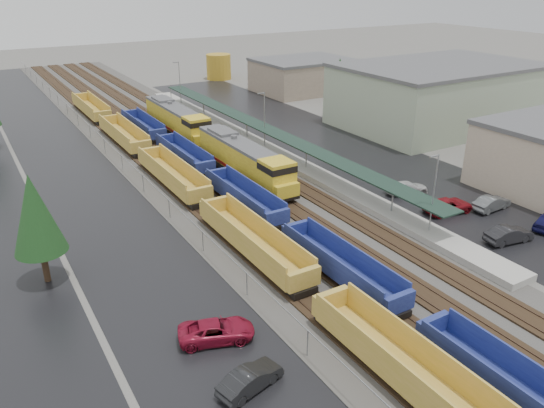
{
  "coord_description": "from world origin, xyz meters",
  "views": [
    {
      "loc": [
        -25.26,
        -9.95,
        22.42
      ],
      "look_at": [
        -1.35,
        29.95,
        2.0
      ],
      "focal_mm": 35.0,
      "sensor_mm": 36.0,
      "label": 1
    }
  ],
  "objects_px": {
    "locomotive_lead": "(245,160)",
    "parked_car_west_c": "(217,331)",
    "parked_car_east_e": "(491,203)",
    "well_string_blue": "(286,227)",
    "parked_car_west_b": "(250,379)",
    "parked_car_east_b": "(448,206)",
    "parked_car_east_c": "(407,188)",
    "storage_tank": "(219,67)",
    "well_string_yellow": "(207,204)",
    "parked_car_east_a": "(509,235)",
    "locomotive_trail": "(178,120)"
  },
  "relations": [
    {
      "from": "well_string_yellow",
      "to": "parked_car_east_a",
      "type": "height_order",
      "value": "well_string_yellow"
    },
    {
      "from": "locomotive_trail",
      "to": "parked_car_east_b",
      "type": "distance_m",
      "value": 41.86
    },
    {
      "from": "locomotive_trail",
      "to": "parked_car_east_b",
      "type": "relative_size",
      "value": 3.83
    },
    {
      "from": "well_string_blue",
      "to": "parked_car_east_c",
      "type": "height_order",
      "value": "well_string_blue"
    },
    {
      "from": "parked_car_west_b",
      "to": "parked_car_east_c",
      "type": "relative_size",
      "value": 0.91
    },
    {
      "from": "parked_car_east_a",
      "to": "parked_car_east_b",
      "type": "relative_size",
      "value": 0.87
    },
    {
      "from": "parked_car_west_b",
      "to": "parked_car_east_a",
      "type": "height_order",
      "value": "parked_car_east_a"
    },
    {
      "from": "locomotive_lead",
      "to": "parked_car_east_b",
      "type": "relative_size",
      "value": 3.83
    },
    {
      "from": "well_string_blue",
      "to": "parked_car_west_b",
      "type": "bearing_deg",
      "value": -128.49
    },
    {
      "from": "parked_car_east_b",
      "to": "parked_car_west_b",
      "type": "bearing_deg",
      "value": 120.49
    },
    {
      "from": "locomotive_lead",
      "to": "parked_car_east_c",
      "type": "bearing_deg",
      "value": -44.29
    },
    {
      "from": "parked_car_west_c",
      "to": "parked_car_east_c",
      "type": "distance_m",
      "value": 31.39
    },
    {
      "from": "well_string_yellow",
      "to": "parked_car_east_e",
      "type": "distance_m",
      "value": 28.97
    },
    {
      "from": "well_string_yellow",
      "to": "well_string_blue",
      "type": "relative_size",
      "value": 1.17
    },
    {
      "from": "parked_car_east_a",
      "to": "parked_car_east_e",
      "type": "height_order",
      "value": "parked_car_east_a"
    },
    {
      "from": "well_string_yellow",
      "to": "parked_car_west_c",
      "type": "bearing_deg",
      "value": -112.79
    },
    {
      "from": "locomotive_lead",
      "to": "parked_car_west_c",
      "type": "relative_size",
      "value": 3.98
    },
    {
      "from": "locomotive_trail",
      "to": "well_string_blue",
      "type": "relative_size",
      "value": 0.21
    },
    {
      "from": "parked_car_west_b",
      "to": "well_string_yellow",
      "type": "bearing_deg",
      "value": -33.15
    },
    {
      "from": "parked_car_east_e",
      "to": "parked_car_east_a",
      "type": "bearing_deg",
      "value": 138.03
    },
    {
      "from": "parked_car_west_c",
      "to": "parked_car_west_b",
      "type": "bearing_deg",
      "value": -164.19
    },
    {
      "from": "well_string_yellow",
      "to": "well_string_blue",
      "type": "bearing_deg",
      "value": -64.5
    },
    {
      "from": "well_string_yellow",
      "to": "well_string_blue",
      "type": "distance_m",
      "value": 9.29
    },
    {
      "from": "locomotive_lead",
      "to": "parked_car_west_c",
      "type": "height_order",
      "value": "locomotive_lead"
    },
    {
      "from": "locomotive_lead",
      "to": "parked_car_east_b",
      "type": "xyz_separation_m",
      "value": [
        13.26,
        -18.67,
        -1.69
      ]
    },
    {
      "from": "parked_car_west_b",
      "to": "parked_car_east_e",
      "type": "relative_size",
      "value": 0.94
    },
    {
      "from": "locomotive_trail",
      "to": "parked_car_east_e",
      "type": "relative_size",
      "value": 4.46
    },
    {
      "from": "parked_car_east_a",
      "to": "well_string_blue",
      "type": "bearing_deg",
      "value": 66.58
    },
    {
      "from": "locomotive_lead",
      "to": "locomotive_trail",
      "type": "height_order",
      "value": "same"
    },
    {
      "from": "parked_car_east_a",
      "to": "parked_car_east_b",
      "type": "xyz_separation_m",
      "value": [
        0.38,
        7.37,
        -0.03
      ]
    },
    {
      "from": "well_string_blue",
      "to": "parked_car_east_b",
      "type": "distance_m",
      "value": 17.61
    },
    {
      "from": "locomotive_lead",
      "to": "parked_car_east_e",
      "type": "xyz_separation_m",
      "value": [
        17.49,
        -20.55,
        -1.68
      ]
    },
    {
      "from": "well_string_blue",
      "to": "parked_car_west_c",
      "type": "distance_m",
      "value": 15.34
    },
    {
      "from": "storage_tank",
      "to": "parked_car_east_c",
      "type": "height_order",
      "value": "storage_tank"
    },
    {
      "from": "well_string_yellow",
      "to": "parked_car_east_e",
      "type": "bearing_deg",
      "value": -28.36
    },
    {
      "from": "locomotive_lead",
      "to": "parked_car_east_e",
      "type": "bearing_deg",
      "value": -49.6
    },
    {
      "from": "locomotive_trail",
      "to": "parked_car_east_c",
      "type": "xyz_separation_m",
      "value": [
        13.22,
        -33.9,
        -1.74
      ]
    },
    {
      "from": "locomotive_trail",
      "to": "parked_car_east_b",
      "type": "xyz_separation_m",
      "value": [
        13.26,
        -39.67,
        -1.69
      ]
    },
    {
      "from": "parked_car_east_b",
      "to": "parked_car_east_e",
      "type": "height_order",
      "value": "parked_car_east_e"
    },
    {
      "from": "storage_tank",
      "to": "parked_car_east_e",
      "type": "height_order",
      "value": "storage_tank"
    },
    {
      "from": "storage_tank",
      "to": "parked_car_west_c",
      "type": "relative_size",
      "value": 1.09
    },
    {
      "from": "parked_car_east_e",
      "to": "well_string_blue",
      "type": "bearing_deg",
      "value": 74.02
    },
    {
      "from": "locomotive_trail",
      "to": "well_string_blue",
      "type": "bearing_deg",
      "value": -96.31
    },
    {
      "from": "well_string_yellow",
      "to": "parked_car_east_c",
      "type": "xyz_separation_m",
      "value": [
        21.22,
        -6.11,
        -0.56
      ]
    },
    {
      "from": "parked_car_west_b",
      "to": "parked_car_east_b",
      "type": "xyz_separation_m",
      "value": [
        29.22,
        11.55,
        0.03
      ]
    },
    {
      "from": "well_string_blue",
      "to": "storage_tank",
      "type": "height_order",
      "value": "storage_tank"
    },
    {
      "from": "locomotive_lead",
      "to": "storage_tank",
      "type": "distance_m",
      "value": 64.57
    },
    {
      "from": "locomotive_lead",
      "to": "locomotive_trail",
      "type": "distance_m",
      "value": 21.0
    },
    {
      "from": "parked_car_east_e",
      "to": "parked_car_east_b",
      "type": "bearing_deg",
      "value": 64.13
    },
    {
      "from": "storage_tank",
      "to": "parked_car_east_a",
      "type": "xyz_separation_m",
      "value": [
        -12.32,
        -85.5,
        -2.0
      ]
    }
  ]
}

